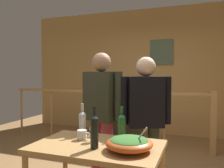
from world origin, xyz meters
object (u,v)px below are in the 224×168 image
Objects in this scene: tv_console at (116,122)px; serving_table at (97,155)px; framed_picture at (162,52)px; wine_bottle_green at (122,125)px; salad_bowl at (129,143)px; wine_bottle_dark at (94,131)px; person_standing_right at (146,115)px; mug_white at (82,135)px; flat_screen_tv at (115,100)px; person_standing_left at (102,108)px; stair_railing at (132,109)px; wine_glass at (93,129)px; wine_bottle_clear at (82,122)px.

serving_table reaches higher than tv_console.
framed_picture reaches higher than wine_bottle_green.
wine_bottle_dark is (-0.28, -0.05, 0.08)m from salad_bowl.
tv_console is at bearing -86.38° from person_standing_right.
wine_bottle_green is at bearing 72.80° from wine_bottle_dark.
framed_picture is 0.51× the size of serving_table.
mug_white is at bearing 31.69° from person_standing_right.
salad_bowl is (1.26, -3.24, 0.06)m from flat_screen_tv.
person_standing_left is at bearing -22.61° from person_standing_right.
stair_railing is at bearing -92.57° from person_standing_right.
framed_picture is 0.63× the size of tv_console.
wine_bottle_green is (0.14, 0.26, 0.22)m from serving_table.
framed_picture is at bearing -73.60° from person_standing_left.
mug_white is at bearing 170.80° from wine_glass.
wine_bottle_clear is 0.19× the size of person_standing_left.
wine_bottle_dark reaches higher than wine_bottle_green.
mug_white is (0.07, -0.14, -0.08)m from wine_bottle_clear.
person_standing_right is (0.62, -1.69, 0.20)m from stair_railing.
stair_railing reaches higher than flat_screen_tv.
person_standing_right is at bearing 73.75° from wine_bottle_dark.
tv_console is 2.86× the size of wine_bottle_clear.
wine_bottle_green is at bearing 42.89° from wine_glass.
serving_table is at bearing -73.26° from flat_screen_tv.
wine_bottle_dark is at bearing -90.23° from framed_picture.
serving_table is 0.68× the size of person_standing_left.
serving_table is 0.42m from wine_bottle_clear.
framed_picture is 3.70m from serving_table.
serving_table is (-0.04, -3.50, -1.19)m from framed_picture.
person_standing_right is at bearing 69.98° from serving_table.
person_standing_right is at bearing -63.48° from flat_screen_tv.
framed_picture is at bearing -107.86° from person_standing_right.
tv_console is at bearing 105.76° from wine_glass.
flat_screen_tv is 3.32m from serving_table.
stair_railing is 32.88× the size of mug_white.
framed_picture is at bearing 86.15° from mug_white.
framed_picture is 3.38m from wine_bottle_green.
wine_bottle_dark is at bearing -42.63° from mug_white.
tv_console is (-0.61, 0.79, -0.47)m from stair_railing.
wine_bottle_clear is at bearing -95.28° from framed_picture.
flat_screen_tv is 3.47m from salad_bowl.
tv_console is 1.37× the size of flat_screen_tv.
person_standing_right is (1.22, -2.48, 0.67)m from tv_console.
wine_bottle_dark is at bearing -81.62° from stair_railing.
salad_bowl reaches higher than serving_table.
salad_bowl reaches higher than flat_screen_tv.
salad_bowl is (1.26, -3.27, 0.58)m from tv_console.
framed_picture reaches higher than person_standing_right.
wine_bottle_dark is 2.77× the size of mug_white.
person_standing_right is at bearing 63.05° from wine_glass.
mug_white is at bearing -63.39° from wine_bottle_clear.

